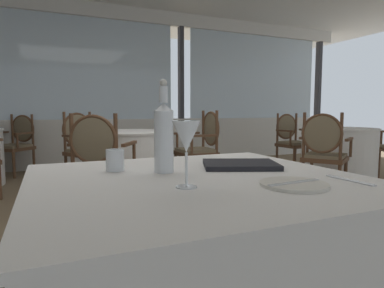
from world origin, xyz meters
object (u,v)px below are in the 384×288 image
(water_tumbler, at_px, (115,160))
(dining_chair_2_0, at_px, (324,148))
(water_bottle, at_px, (164,135))
(dining_chair_3_1, at_px, (17,140))
(side_plate, at_px, (293,184))
(wine_glass, at_px, (186,138))
(dining_chair_0_0, at_px, (99,158))
(menu_book, at_px, (240,165))
(dining_chair_0_1, at_px, (202,143))
(dining_chair_2_2, at_px, (291,138))
(dining_chair_0_2, at_px, (83,143))

(water_tumbler, relative_size, dining_chair_2_0, 0.08)
(water_bottle, distance_m, dining_chair_3_1, 4.78)
(side_plate, xyz_separation_m, wine_glass, (-0.31, 0.11, 0.14))
(dining_chair_2_0, bearing_deg, dining_chair_0_0, 143.27)
(water_bottle, relative_size, dining_chair_0_0, 0.35)
(menu_book, height_order, dining_chair_0_0, dining_chair_0_0)
(side_plate, xyz_separation_m, water_bottle, (-0.29, 0.38, 0.13))
(wine_glass, xyz_separation_m, dining_chair_2_0, (2.56, 2.00, -0.34))
(water_tumbler, height_order, dining_chair_0_0, dining_chair_0_0)
(dining_chair_0_0, distance_m, dining_chair_0_1, 1.62)
(dining_chair_0_0, distance_m, dining_chair_2_0, 2.52)
(water_bottle, xyz_separation_m, dining_chair_2_2, (3.29, 3.18, -0.34))
(water_tumbler, bearing_deg, water_bottle, -32.97)
(water_bottle, height_order, dining_chair_3_1, water_bottle)
(water_tumbler, height_order, dining_chair_2_2, dining_chair_2_2)
(menu_book, xyz_separation_m, dining_chair_2_0, (2.21, 1.75, -0.21))
(water_tumbler, height_order, dining_chair_0_2, dining_chair_0_2)
(menu_book, height_order, dining_chair_2_2, dining_chair_2_2)
(dining_chair_0_2, relative_size, dining_chair_2_2, 1.03)
(water_bottle, height_order, dining_chair_0_2, water_bottle)
(water_bottle, height_order, dining_chair_0_1, water_bottle)
(dining_chair_0_0, xyz_separation_m, dining_chair_0_1, (1.41, 0.80, 0.02))
(side_plate, distance_m, dining_chair_0_2, 3.93)
(water_tumbler, height_order, dining_chair_0_1, dining_chair_0_1)
(wine_glass, height_order, dining_chair_0_0, dining_chair_0_0)
(water_tumbler, distance_m, dining_chair_0_1, 3.07)
(dining_chair_2_2, bearing_deg, menu_book, -45.54)
(wine_glass, xyz_separation_m, dining_chair_0_1, (1.46, 2.98, -0.32))
(water_bottle, distance_m, dining_chair_0_2, 3.55)
(water_tumbler, xyz_separation_m, dining_chair_0_2, (0.20, 3.43, -0.23))
(dining_chair_0_1, xyz_separation_m, dining_chair_2_2, (1.85, 0.47, -0.02))
(water_bottle, bearing_deg, side_plate, -52.89)
(dining_chair_2_0, height_order, dining_chair_3_1, dining_chair_2_0)
(water_bottle, relative_size, dining_chair_0_2, 0.35)
(water_tumbler, height_order, dining_chair_2_0, dining_chair_2_0)
(dining_chair_0_1, distance_m, dining_chair_0_2, 1.63)
(side_plate, distance_m, wine_glass, 0.36)
(water_tumbler, xyz_separation_m, dining_chair_0_1, (1.60, 2.61, -0.21))
(side_plate, bearing_deg, dining_chair_2_0, 43.18)
(water_tumbler, relative_size, dining_chair_3_1, 0.09)
(wine_glass, relative_size, dining_chair_0_0, 0.21)
(dining_chair_0_0, xyz_separation_m, dining_chair_0_2, (0.01, 1.62, -0.00))
(water_bottle, distance_m, menu_book, 0.35)
(side_plate, xyz_separation_m, dining_chair_0_0, (-0.26, 2.29, -0.19))
(menu_book, distance_m, dining_chair_3_1, 4.85)
(water_tumbler, xyz_separation_m, menu_book, (0.49, -0.12, -0.03))
(dining_chair_0_2, bearing_deg, dining_chair_0_0, -29.93)
(wine_glass, xyz_separation_m, dining_chair_0_0, (0.05, 2.18, -0.34))
(dining_chair_2_0, bearing_deg, dining_chair_3_1, 106.13)
(water_bottle, bearing_deg, water_tumbler, 147.03)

